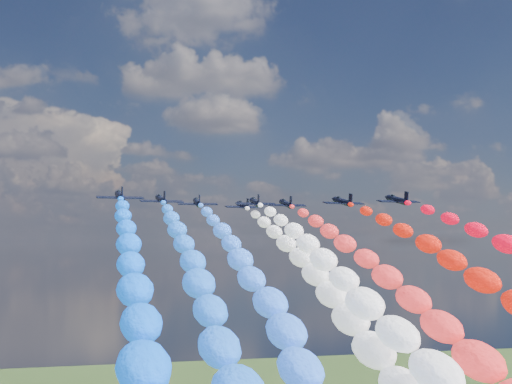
{
  "coord_description": "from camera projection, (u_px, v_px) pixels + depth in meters",
  "views": [
    {
      "loc": [
        -35.42,
        -147.68,
        96.12
      ],
      "look_at": [
        0.0,
        4.0,
        107.44
      ],
      "focal_mm": 47.5,
      "sensor_mm": 36.0,
      "label": 1
    }
  ],
  "objects": [
    {
      "name": "jet_2",
      "position": [
        197.0,
        202.0,
        163.48
      ],
      "size": [
        10.08,
        13.46,
        5.04
      ],
      "primitive_type": null,
      "rotation": [
        0.18,
        0.0,
        -0.04
      ],
      "color": "black"
    },
    {
      "name": "jet_7",
      "position": [
        397.0,
        200.0,
        153.27
      ],
      "size": [
        9.82,
        13.27,
        5.04
      ],
      "primitive_type": null,
      "rotation": [
        0.18,
        0.0,
        0.02
      ],
      "color": "black"
    },
    {
      "name": "trail_6",
      "position": [
        503.0,
        310.0,
        95.92
      ],
      "size": [
        6.01,
        124.05,
        42.13
      ],
      "primitive_type": null,
      "color": "red"
    },
    {
      "name": "jet_4",
      "position": [
        243.0,
        206.0,
        177.54
      ],
      "size": [
        10.32,
        13.63,
        5.04
      ],
      "primitive_type": null,
      "rotation": [
        0.18,
        0.0,
        0.06
      ],
      "color": "black"
    },
    {
      "name": "trail_4",
      "position": [
        323.0,
        299.0,
        113.67
      ],
      "size": [
        6.01,
        124.05,
        42.13
      ],
      "primitive_type": null,
      "color": "white"
    },
    {
      "name": "jet_3",
      "position": [
        255.0,
        202.0,
        162.49
      ],
      "size": [
        10.2,
        13.55,
        5.04
      ],
      "primitive_type": null,
      "rotation": [
        0.18,
        0.0,
        -0.05
      ],
      "color": "black"
    },
    {
      "name": "jet_1",
      "position": [
        161.0,
        200.0,
        151.91
      ],
      "size": [
        10.39,
        13.68,
        5.04
      ],
      "primitive_type": null,
      "rotation": [
        0.18,
        0.0,
        0.07
      ],
      "color": "black"
    },
    {
      "name": "trail_5",
      "position": [
        398.0,
        304.0,
        105.16
      ],
      "size": [
        6.01,
        124.05,
        42.13
      ],
      "primitive_type": null,
      "color": "red"
    },
    {
      "name": "jet_0",
      "position": [
        120.0,
        196.0,
        139.43
      ],
      "size": [
        10.3,
        13.61,
        5.04
      ],
      "primitive_type": null,
      "rotation": [
        0.18,
        0.0,
        0.06
      ],
      "color": "black"
    },
    {
      "name": "trail_1",
      "position": [
        205.0,
        316.0,
        88.04
      ],
      "size": [
        6.01,
        124.05,
        42.13
      ],
      "primitive_type": null,
      "color": "blue"
    },
    {
      "name": "trail_3",
      "position": [
        355.0,
        308.0,
        98.62
      ],
      "size": [
        6.01,
        124.05,
        42.13
      ],
      "primitive_type": null,
      "color": "white"
    },
    {
      "name": "trail_2",
      "position": [
        259.0,
        307.0,
        99.61
      ],
      "size": [
        6.01,
        124.05,
        42.13
      ],
      "primitive_type": null,
      "color": "blue"
    },
    {
      "name": "jet_6",
      "position": [
        343.0,
        202.0,
        159.79
      ],
      "size": [
        10.33,
        13.64,
        5.04
      ],
      "primitive_type": null,
      "rotation": [
        0.18,
        0.0,
        0.06
      ],
      "color": "black"
    },
    {
      "name": "trail_0",
      "position": [
        136.0,
        328.0,
        75.56
      ],
      "size": [
        6.01,
        124.05,
        42.13
      ],
      "primitive_type": null,
      "color": "#0959FC"
    },
    {
      "name": "jet_5",
      "position": [
        286.0,
        204.0,
        169.03
      ],
      "size": [
        9.69,
        13.18,
        5.04
      ],
      "primitive_type": null,
      "rotation": [
        0.18,
        0.0,
        -0.01
      ],
      "color": "black"
    }
  ]
}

